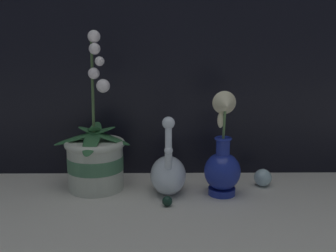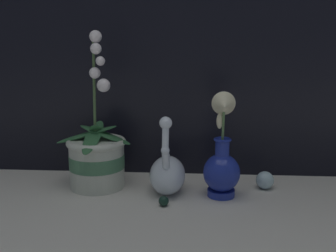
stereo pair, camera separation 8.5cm
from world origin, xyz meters
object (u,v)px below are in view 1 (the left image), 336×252
at_px(blue_vase, 223,162).
at_px(glass_sphere, 263,178).
at_px(orchid_potted_plant, 95,158).
at_px(swan_figurine, 168,172).

bearing_deg(blue_vase, glass_sphere, 27.37).
height_order(blue_vase, glass_sphere, blue_vase).
bearing_deg(glass_sphere, orchid_potted_plant, -178.43).
distance_m(swan_figurine, blue_vase, 0.16).
relative_size(swan_figurine, glass_sphere, 4.47).
bearing_deg(glass_sphere, blue_vase, -152.63).
bearing_deg(blue_vase, orchid_potted_plant, 171.40).
bearing_deg(blue_vase, swan_figurine, 172.43).
distance_m(orchid_potted_plant, glass_sphere, 0.50).
bearing_deg(orchid_potted_plant, swan_figurine, -9.33).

